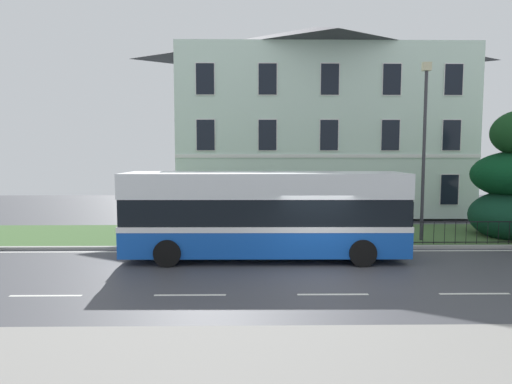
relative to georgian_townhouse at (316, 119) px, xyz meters
The scene contains 6 objects.
ground_plane 17.04m from the georgian_townhouse, 98.18° to the right, with size 60.00×56.00×0.18m.
georgian_townhouse is the anchor object (origin of this frame).
iron_verge_railing 13.56m from the georgian_townhouse, 90.00° to the right, with size 16.57×0.04×0.97m.
single_decker_bus 15.47m from the georgian_townhouse, 105.80° to the right, with size 10.40×2.81×3.24m.
street_lamp_post 11.93m from the georgian_townhouse, 75.03° to the right, with size 0.36×0.24×7.73m.
litter_bin 13.13m from the georgian_townhouse, 101.93° to the right, with size 0.45×0.45×1.14m.
Camera 1 is at (-2.33, -13.65, 3.92)m, focal length 30.53 mm.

